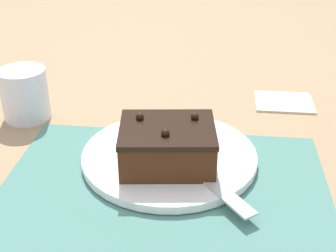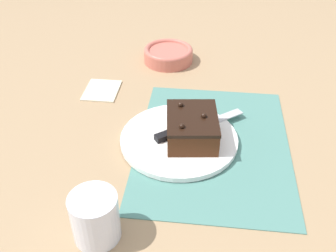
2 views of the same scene
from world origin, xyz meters
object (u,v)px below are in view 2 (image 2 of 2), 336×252
(drinking_glass, at_px, (95,217))
(small_bowl, at_px, (168,54))
(cake_plate, at_px, (179,140))
(serving_knife, at_px, (185,130))
(chocolate_cake, at_px, (192,127))

(drinking_glass, relative_size, small_bowl, 0.62)
(cake_plate, height_order, small_bowl, small_bowl)
(drinking_glass, distance_m, small_bowl, 0.67)
(cake_plate, xyz_separation_m, serving_knife, (0.03, -0.01, 0.01))
(cake_plate, distance_m, small_bowl, 0.40)
(chocolate_cake, bearing_deg, drinking_glass, 151.57)
(cake_plate, relative_size, chocolate_cake, 1.80)
(chocolate_cake, distance_m, drinking_glass, 0.31)
(chocolate_cake, height_order, serving_knife, chocolate_cake)
(chocolate_cake, distance_m, serving_knife, 0.04)
(cake_plate, relative_size, drinking_glass, 2.90)
(cake_plate, distance_m, drinking_glass, 0.29)
(chocolate_cake, xyz_separation_m, drinking_glass, (-0.27, 0.15, -0.00))
(drinking_glass, height_order, small_bowl, drinking_glass)
(cake_plate, height_order, drinking_glass, drinking_glass)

